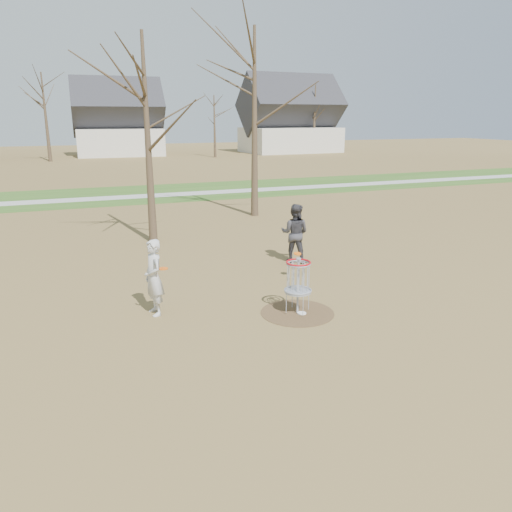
{
  "coord_description": "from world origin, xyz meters",
  "views": [
    {
      "loc": [
        -5.04,
        -10.21,
        4.62
      ],
      "look_at": [
        -0.5,
        1.5,
        1.1
      ],
      "focal_mm": 35.0,
      "sensor_mm": 36.0,
      "label": 1
    }
  ],
  "objects_px": {
    "disc_grounded": "(302,313)",
    "disc_golf_basket": "(298,277)",
    "player_standing": "(154,278)",
    "player_throwing": "(295,233)"
  },
  "relations": [
    {
      "from": "player_throwing",
      "to": "disc_grounded",
      "type": "height_order",
      "value": "player_throwing"
    },
    {
      "from": "disc_grounded",
      "to": "player_standing",
      "type": "bearing_deg",
      "value": 158.8
    },
    {
      "from": "disc_grounded",
      "to": "disc_golf_basket",
      "type": "distance_m",
      "value": 0.9
    },
    {
      "from": "player_standing",
      "to": "disc_grounded",
      "type": "bearing_deg",
      "value": 58.8
    },
    {
      "from": "disc_grounded",
      "to": "player_throwing",
      "type": "bearing_deg",
      "value": 66.87
    },
    {
      "from": "disc_grounded",
      "to": "disc_golf_basket",
      "type": "xyz_separation_m",
      "value": [
        -0.07,
        0.1,
        0.89
      ]
    },
    {
      "from": "player_throwing",
      "to": "disc_grounded",
      "type": "distance_m",
      "value": 4.64
    },
    {
      "from": "player_standing",
      "to": "disc_golf_basket",
      "type": "relative_size",
      "value": 1.37
    },
    {
      "from": "player_throwing",
      "to": "disc_golf_basket",
      "type": "distance_m",
      "value": 4.48
    },
    {
      "from": "disc_golf_basket",
      "to": "player_throwing",
      "type": "bearing_deg",
      "value": 65.54
    }
  ]
}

